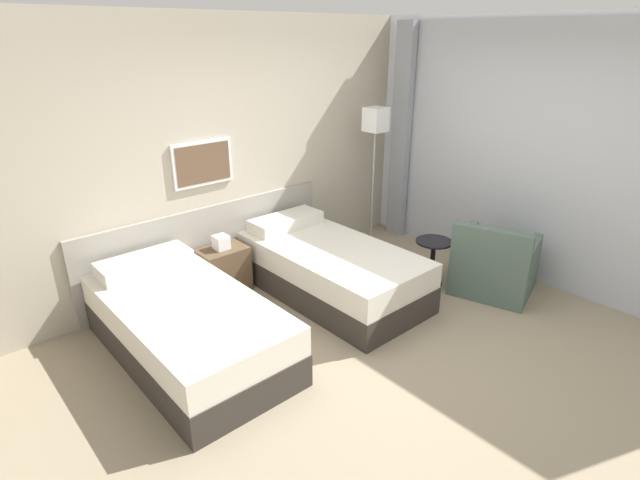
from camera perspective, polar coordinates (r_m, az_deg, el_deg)
The scene contains 9 objects.
ground_plane at distance 4.43m, azimuth 8.62°, elevation -12.13°, with size 16.00×16.00×0.00m, color gray.
wall_headboard at distance 5.37m, azimuth -8.59°, elevation 9.38°, with size 10.00×0.10×2.70m.
wall_window at distance 5.60m, azimuth 24.78°, elevation 8.53°, with size 0.21×4.61×2.70m.
bed_near_door at distance 4.32m, azimuth -14.98°, elevation -9.45°, with size 1.01×1.96×0.65m.
bed_near_window at distance 5.11m, azimuth 1.19°, elevation -3.33°, with size 1.01×1.96×0.65m.
nightstand at distance 5.24m, azimuth -10.98°, elevation -3.30°, with size 0.49×0.34×0.63m.
floor_lamp at distance 5.94m, azimuth 6.33°, elevation 12.15°, with size 0.24×0.24×1.72m.
side_table at distance 5.38m, azimuth 12.78°, elevation -1.62°, with size 0.38×0.38×0.51m.
armchair at distance 5.45m, azimuth 19.24°, elevation -2.95°, with size 0.92×0.93×0.78m.
Camera 1 is at (-2.87, -2.26, 2.51)m, focal length 28.00 mm.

